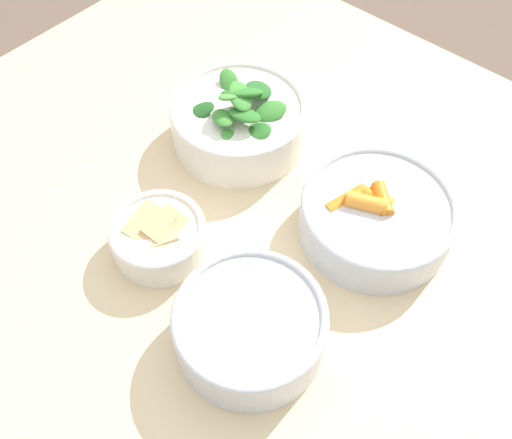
# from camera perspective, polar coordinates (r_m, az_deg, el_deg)

# --- Properties ---
(ground_plane) EXTENTS (10.00, 10.00, 0.00)m
(ground_plane) POSITION_cam_1_polar(r_m,az_deg,el_deg) (1.44, -0.96, -19.60)
(ground_plane) COLOR brown
(dining_table) EXTENTS (1.02, 1.08, 0.78)m
(dining_table) POSITION_cam_1_polar(r_m,az_deg,el_deg) (0.82, -1.59, -6.51)
(dining_table) COLOR beige
(dining_table) RESTS_ON ground_plane
(bowl_carrots) EXTENTS (0.19, 0.19, 0.07)m
(bowl_carrots) POSITION_cam_1_polar(r_m,az_deg,el_deg) (0.72, 11.89, 0.38)
(bowl_carrots) COLOR silver
(bowl_carrots) RESTS_ON dining_table
(bowl_greens) EXTENTS (0.19, 0.19, 0.11)m
(bowl_greens) POSITION_cam_1_polar(r_m,az_deg,el_deg) (0.81, -1.71, 9.84)
(bowl_greens) COLOR silver
(bowl_greens) RESTS_ON dining_table
(bowl_beans_hotdog) EXTENTS (0.17, 0.17, 0.07)m
(bowl_beans_hotdog) POSITION_cam_1_polar(r_m,az_deg,el_deg) (0.63, -0.60, -10.83)
(bowl_beans_hotdog) COLOR silver
(bowl_beans_hotdog) RESTS_ON dining_table
(bowl_cookies) EXTENTS (0.12, 0.12, 0.06)m
(bowl_cookies) POSITION_cam_1_polar(r_m,az_deg,el_deg) (0.71, -9.75, -1.65)
(bowl_cookies) COLOR silver
(bowl_cookies) RESTS_ON dining_table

